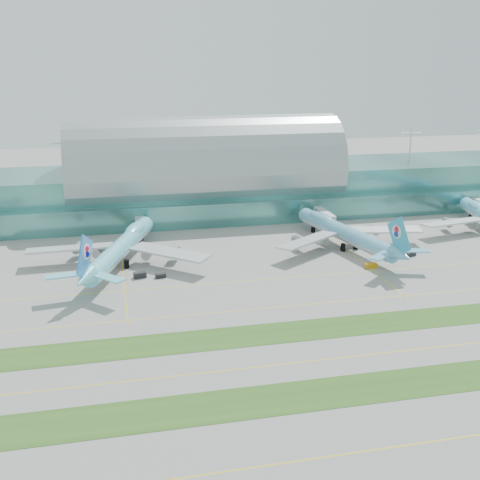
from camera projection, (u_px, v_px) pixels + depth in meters
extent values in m
plane|color=gray|center=(286.00, 336.00, 153.36)|extent=(700.00, 700.00, 0.00)
cube|color=#3D7A75|center=(204.00, 190.00, 271.69)|extent=(340.00, 42.00, 20.00)
cube|color=#3D7A75|center=(214.00, 214.00, 250.78)|extent=(340.00, 8.00, 10.00)
ellipsoid|color=#9EA5A8|center=(204.00, 168.00, 268.74)|extent=(340.00, 46.20, 16.17)
cylinder|color=white|center=(204.00, 150.00, 266.37)|extent=(0.80, 0.80, 16.00)
cube|color=#B2B7B7|center=(140.00, 224.00, 233.99)|extent=(3.50, 22.00, 3.00)
cylinder|color=black|center=(142.00, 240.00, 225.70)|extent=(1.00, 1.00, 4.00)
cube|color=#B2B7B7|center=(323.00, 214.00, 249.41)|extent=(3.50, 22.00, 3.00)
cylinder|color=black|center=(331.00, 228.00, 241.11)|extent=(1.00, 1.00, 4.00)
cube|color=#2D591E|center=(324.00, 393.00, 127.22)|extent=(420.00, 12.00, 0.08)
cube|color=#2D591E|center=(284.00, 332.00, 155.21)|extent=(420.00, 12.00, 0.08)
cube|color=yellow|center=(362.00, 452.00, 108.57)|extent=(420.00, 0.35, 0.01)
cube|color=yellow|center=(303.00, 362.00, 140.29)|extent=(420.00, 0.35, 0.01)
cube|color=yellow|center=(268.00, 308.00, 170.15)|extent=(420.00, 0.35, 0.01)
cube|color=yellow|center=(250.00, 281.00, 190.67)|extent=(420.00, 0.35, 0.01)
cylinder|color=#6AD8EA|center=(121.00, 247.00, 204.34)|extent=(25.85, 58.33, 5.98)
ellipsoid|color=#6AD8EA|center=(135.00, 229.00, 219.72)|extent=(11.50, 19.04, 4.26)
cone|color=#6AD8EA|center=(147.00, 222.00, 234.88)|extent=(7.26, 6.56, 5.98)
cone|color=#6AD8EA|center=(84.00, 280.00, 171.99)|extent=(8.28, 10.09, 5.68)
cube|color=silver|center=(70.00, 248.00, 204.74)|extent=(29.21, 8.39, 1.18)
cylinder|color=#909398|center=(88.00, 250.00, 209.75)|extent=(4.88, 6.10, 3.28)
cube|color=silver|center=(170.00, 252.00, 200.51)|extent=(26.43, 24.70, 1.18)
cylinder|color=#909398|center=(161.00, 253.00, 206.57)|extent=(4.88, 6.10, 3.28)
cube|color=#3080D7|center=(85.00, 257.00, 172.03)|extent=(4.83, 12.13, 13.91)
cylinder|color=white|center=(85.00, 251.00, 172.51)|extent=(2.38, 4.65, 4.63)
cylinder|color=black|center=(141.00, 240.00, 227.19)|extent=(1.74, 1.74, 2.89)
cylinder|color=black|center=(110.00, 263.00, 202.34)|extent=(1.74, 1.74, 2.89)
cylinder|color=black|center=(127.00, 264.00, 201.64)|extent=(1.74, 1.74, 2.89)
cylinder|color=#5FADD1|center=(344.00, 233.00, 222.16)|extent=(17.57, 57.50, 5.76)
ellipsoid|color=#5FADD1|center=(321.00, 218.00, 235.71)|extent=(8.98, 18.25, 4.10)
cone|color=#5FADD1|center=(302.00, 213.00, 249.14)|extent=(6.59, 5.73, 5.76)
cone|color=#5FADD1|center=(401.00, 255.00, 193.56)|extent=(7.08, 9.31, 5.47)
cube|color=silver|center=(308.00, 240.00, 214.06)|extent=(27.00, 21.36, 1.13)
cylinder|color=gray|center=(310.00, 240.00, 220.64)|extent=(4.15, 5.65, 3.16)
cube|color=silver|center=(384.00, 230.00, 227.25)|extent=(28.64, 11.73, 1.13)
cylinder|color=gray|center=(367.00, 232.00, 230.54)|extent=(4.15, 5.65, 3.16)
cube|color=#2A97BE|center=(399.00, 236.00, 193.45)|extent=(3.08, 12.05, 13.38)
cylinder|color=silver|center=(397.00, 232.00, 193.85)|extent=(1.74, 4.53, 4.46)
cylinder|color=black|center=(313.00, 229.00, 242.45)|extent=(1.67, 1.67, 2.78)
cylinder|color=black|center=(343.00, 247.00, 219.09)|extent=(1.67, 1.67, 2.78)
cylinder|color=black|center=(356.00, 245.00, 221.29)|extent=(1.67, 1.67, 2.78)
ellipsoid|color=#6FC6F4|center=(477.00, 207.00, 254.24)|extent=(8.64, 17.82, 4.01)
cone|color=#6FC6F4|center=(464.00, 202.00, 268.60)|extent=(6.42, 5.57, 5.62)
cube|color=silver|center=(453.00, 222.00, 237.78)|extent=(28.00, 11.68, 1.11)
cylinder|color=gray|center=(459.00, 223.00, 243.08)|extent=(4.02, 5.50, 3.08)
cylinder|color=black|center=(471.00, 216.00, 261.31)|extent=(1.63, 1.63, 2.72)
cube|color=black|center=(140.00, 275.00, 193.04)|extent=(4.29, 2.89, 1.80)
cube|color=black|center=(161.00, 276.00, 193.08)|extent=(3.54, 2.27, 1.37)
cube|color=#C3820B|center=(371.00, 266.00, 201.82)|extent=(4.22, 2.38, 1.64)
cube|color=black|center=(410.00, 254.00, 213.86)|extent=(4.56, 3.14, 1.50)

